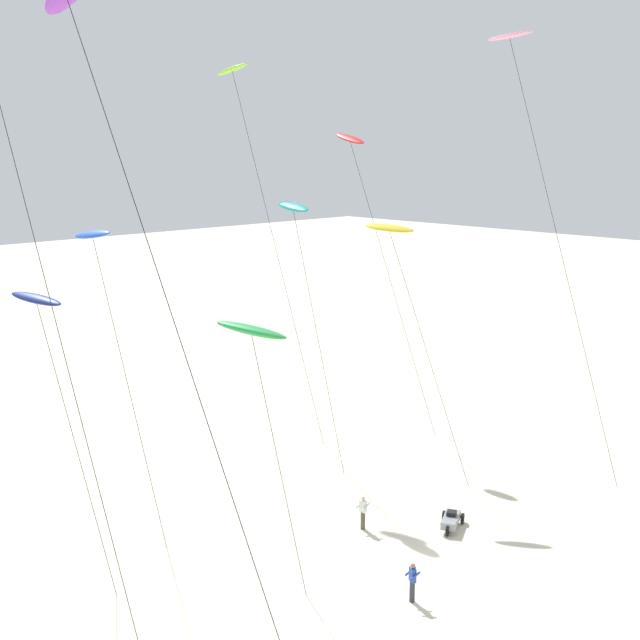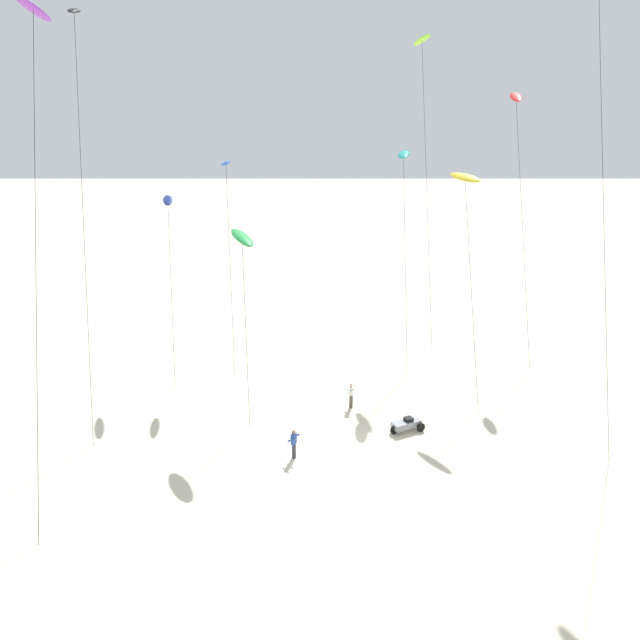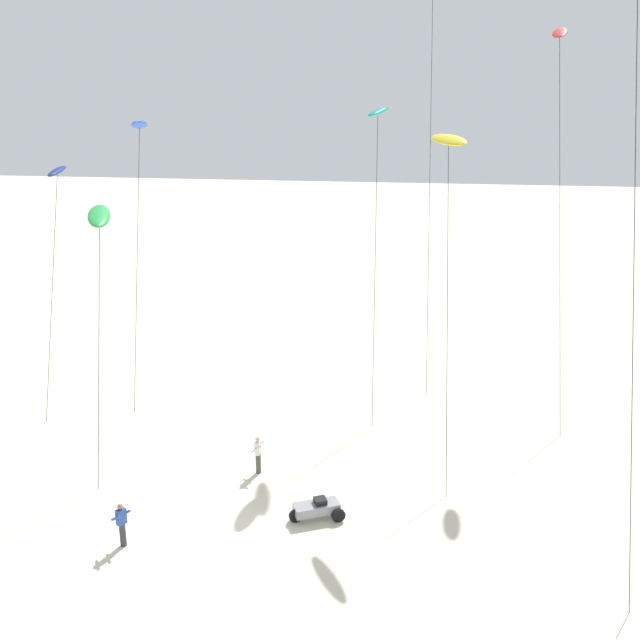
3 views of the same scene
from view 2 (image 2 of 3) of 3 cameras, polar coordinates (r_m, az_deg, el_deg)
The scene contains 13 objects.
ground_plane at distance 34.99m, azimuth 1.94°, elevation -11.44°, with size 260.00×260.00×0.00m, color beige.
kite_lime at distance 51.72m, azimuth 9.64°, elevation 23.73°, with size 1.59×8.27×23.01m.
kite_purple at distance 34.50m, azimuth -24.92°, elevation 24.28°, with size 1.81×11.48×22.68m.
kite_yellow at distance 40.62m, azimuth 13.49°, elevation 12.58°, with size 2.04×6.80×13.96m.
kite_navy at distance 43.24m, azimuth -13.79°, elevation 10.62°, with size 1.42×5.78×12.16m.
kite_blue at distance 44.09m, azimuth -8.56°, elevation 13.96°, with size 1.15×5.45×14.44m.
kite_green at distance 35.77m, azimuth -7.09°, elevation 7.55°, with size 2.13×4.43×11.14m.
kite_teal at distance 43.90m, azimuth 7.93°, elevation 14.85°, with size 1.16×4.97×15.09m.
kite_red at distance 49.31m, azimuth 17.92°, elevation 18.84°, with size 1.35×8.25×18.95m.
kite_black at distance 40.01m, azimuth -21.67°, elevation 24.47°, with size 1.52×8.83×23.10m.
kite_flyer_nearest at distance 33.33m, azimuth -2.31°, elevation -11.35°, with size 0.69×0.70×1.67m.
kite_flyer_middle at distance 38.45m, azimuth 3.05°, elevation -6.93°, with size 0.51×0.54×1.67m.
beach_buggy at distance 36.42m, azimuth 8.20°, elevation -9.53°, with size 2.08×1.61×0.82m.
Camera 2 is at (-1.08, -30.03, 17.91)m, focal length 34.49 mm.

